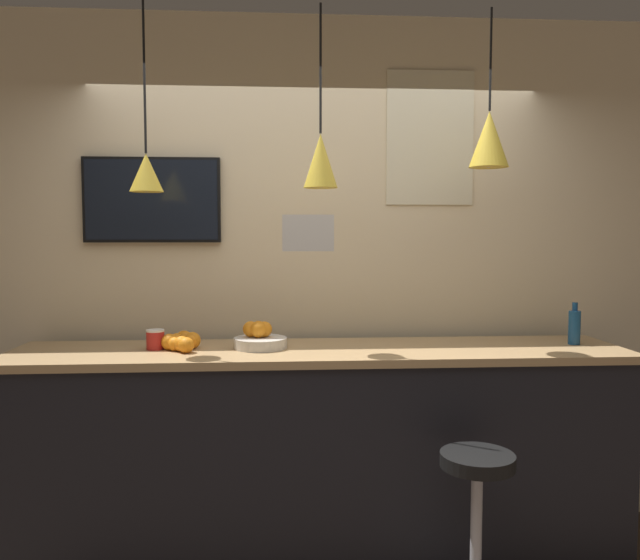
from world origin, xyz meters
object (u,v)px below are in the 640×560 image
Objects in this scene: bar_stool at (476,516)px; fruit_bowl at (260,338)px; juice_bottle at (574,327)px; mounted_tv at (152,200)px; spread_jar at (155,339)px.

fruit_bowl reaches higher than bar_stool.
juice_bottle reaches higher than bar_stool.
mounted_tv is at bearing 150.40° from fruit_bowl.
spread_jar is 0.80m from mounted_tv.
mounted_tv reaches higher than juice_bottle.
juice_bottle is 2.18m from spread_jar.
juice_bottle is (1.66, -0.01, 0.04)m from fruit_bowl.
bar_stool is at bearing -32.33° from fruit_bowl.
spread_jar is (-2.18, 0.00, -0.04)m from juice_bottle.
fruit_bowl is 0.99m from mounted_tv.
bar_stool is 2.29m from mounted_tv.
juice_bottle reaches higher than spread_jar.
fruit_bowl is (-0.95, 0.60, 0.69)m from bar_stool.
juice_bottle reaches higher than fruit_bowl.
juice_bottle is 0.30× the size of mounted_tv.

